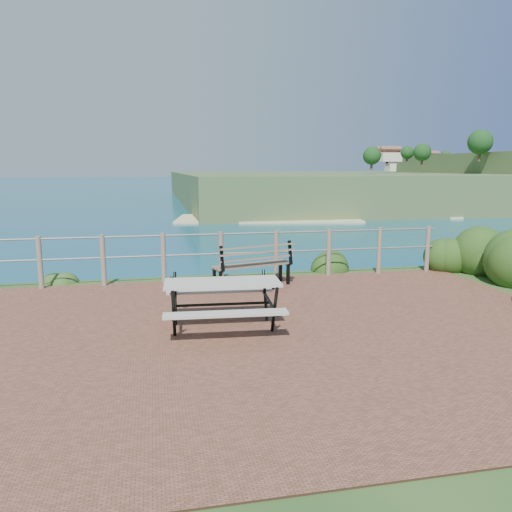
{
  "coord_description": "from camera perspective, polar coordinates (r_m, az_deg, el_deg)",
  "views": [
    {
      "loc": [
        -1.31,
        -6.54,
        2.29
      ],
      "look_at": [
        0.43,
        1.95,
        0.75
      ],
      "focal_mm": 35.0,
      "sensor_mm": 36.0,
      "label": 1
    }
  ],
  "objects": [
    {
      "name": "ocean",
      "position": [
        206.55,
        -11.43,
        9.23
      ],
      "size": [
        1200.0,
        1200.0,
        0.0
      ],
      "primitive_type": "plane",
      "color": "#136877",
      "rests_on": "ground"
    },
    {
      "name": "ground",
      "position": [
        7.05,
        -0.27,
        -8.87
      ],
      "size": [
        10.0,
        7.0,
        0.12
      ],
      "primitive_type": "cube",
      "color": "brown",
      "rests_on": "ground"
    },
    {
      "name": "park_bench",
      "position": [
        9.53,
        -0.47,
        -0.24
      ],
      "size": [
        1.61,
        0.82,
        0.88
      ],
      "rotation": [
        0.0,
        0.0,
        0.29
      ],
      "color": "brown",
      "rests_on": "ground"
    },
    {
      "name": "picnic_table",
      "position": [
        7.12,
        -3.84,
        -4.99
      ],
      "size": [
        1.66,
        1.41,
        0.69
      ],
      "rotation": [
        0.0,
        0.0,
        -0.07
      ],
      "color": "#9F9B8F",
      "rests_on": "ground"
    },
    {
      "name": "shrub_lip_east",
      "position": [
        11.45,
        8.22,
        -1.57
      ],
      "size": [
        0.85,
        0.85,
        0.62
      ],
      "primitive_type": "ellipsoid",
      "color": "#1F3E13",
      "rests_on": "ground"
    },
    {
      "name": "shrub_lip_west",
      "position": [
        10.84,
        -21.17,
        -2.81
      ],
      "size": [
        0.67,
        0.67,
        0.37
      ],
      "primitive_type": "ellipsoid",
      "color": "#284B1C",
      "rests_on": "ground"
    },
    {
      "name": "safety_railing",
      "position": [
        10.12,
        -4.02,
        0.29
      ],
      "size": [
        9.4,
        0.1,
        1.0
      ],
      "color": "#6B5B4C",
      "rests_on": "ground"
    },
    {
      "name": "shrub_right_edge",
      "position": [
        12.08,
        22.03,
        -1.59
      ],
      "size": [
        1.24,
        1.24,
        1.76
      ],
      "primitive_type": "ellipsoid",
      "color": "#1F3E13",
      "rests_on": "ground"
    }
  ]
}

